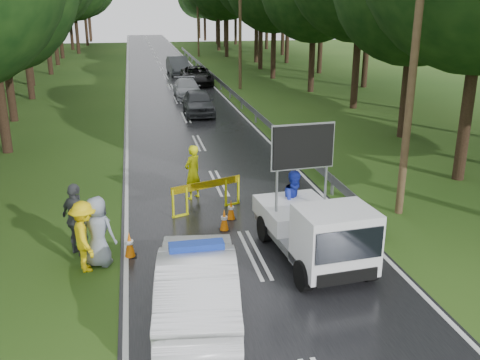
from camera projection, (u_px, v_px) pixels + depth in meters
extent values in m
plane|color=#214313|center=(254.00, 254.00, 14.28)|extent=(160.00, 160.00, 0.00)
cube|color=black|center=(171.00, 87.00, 42.17)|extent=(7.00, 140.00, 0.02)
cylinder|color=gray|center=(384.00, 231.00, 14.85)|extent=(0.12, 0.12, 0.70)
cube|color=gray|center=(217.00, 79.00, 42.69)|extent=(0.05, 60.00, 0.30)
cylinder|color=#493522|center=(415.00, 53.00, 15.51)|extent=(0.24, 0.24, 10.00)
cylinder|color=#493522|center=(240.00, 22.00, 39.69)|extent=(0.24, 0.24, 10.00)
cylinder|color=#493522|center=(198.00, 14.00, 63.87)|extent=(0.24, 0.24, 10.00)
imported|color=silver|center=(197.00, 282.00, 11.34)|extent=(2.14, 4.79, 1.53)
cube|color=#1938A5|center=(196.00, 246.00, 11.07)|extent=(1.18, 0.45, 0.15)
cube|color=gray|center=(307.00, 236.00, 14.21)|extent=(2.08, 3.85, 0.22)
cube|color=white|center=(295.00, 212.00, 14.90)|extent=(2.03, 2.27, 0.49)
cube|color=white|center=(335.00, 240.00, 12.57)|extent=(1.88, 1.56, 1.50)
cube|color=black|center=(350.00, 246.00, 11.85)|extent=(1.63, 0.18, 0.75)
cube|color=black|center=(303.00, 147.00, 13.95)|extent=(1.68, 0.25, 1.15)
cylinder|color=black|center=(304.00, 276.00, 12.42)|extent=(0.31, 0.76, 0.74)
cylinder|color=black|center=(368.00, 266.00, 12.86)|extent=(0.31, 0.76, 0.74)
cylinder|color=black|center=(265.00, 229.00, 14.99)|extent=(0.31, 0.76, 0.74)
cylinder|color=black|center=(320.00, 222.00, 15.43)|extent=(0.31, 0.76, 0.74)
cube|color=#CFD60B|center=(173.00, 204.00, 16.51)|extent=(0.07, 0.07, 0.95)
cube|color=#CFD60B|center=(187.00, 201.00, 16.74)|extent=(0.07, 0.07, 0.95)
cube|color=#CFD60B|center=(226.00, 193.00, 17.45)|extent=(0.07, 0.07, 0.95)
cube|color=#CFD60B|center=(238.00, 191.00, 17.69)|extent=(0.07, 0.07, 0.95)
cube|color=#F2CC00|center=(206.00, 185.00, 16.96)|extent=(2.32, 0.90, 0.24)
imported|color=#EDF40D|center=(193.00, 172.00, 18.05)|extent=(0.81, 0.79, 1.88)
imported|color=#1C2EB7|center=(295.00, 202.00, 15.44)|extent=(1.09, 0.98, 1.86)
imported|color=yellow|center=(85.00, 236.00, 13.19)|extent=(0.96, 1.31, 1.82)
imported|color=#44464D|center=(77.00, 219.00, 14.03)|extent=(1.10, 1.20, 1.97)
imported|color=#858FA0|center=(98.00, 232.00, 13.44)|extent=(1.07, 0.93, 1.85)
imported|color=#3A3D42|center=(198.00, 102.00, 31.78)|extent=(1.83, 4.32, 1.46)
imported|color=#AEAFB6|center=(187.00, 88.00, 37.38)|extent=(1.81, 4.40, 1.28)
imported|color=black|center=(197.00, 76.00, 43.19)|extent=(2.56, 5.31, 1.46)
imported|color=#43474B|center=(178.00, 66.00, 49.25)|extent=(1.96, 4.97, 1.61)
cube|color=black|center=(170.00, 351.00, 10.32)|extent=(0.32, 0.32, 0.03)
cone|color=orange|center=(170.00, 336.00, 10.21)|extent=(0.26, 0.26, 0.66)
cube|color=black|center=(224.00, 230.00, 15.77)|extent=(0.32, 0.32, 0.03)
cone|color=orange|center=(224.00, 220.00, 15.67)|extent=(0.26, 0.26, 0.66)
cube|color=black|center=(231.00, 219.00, 16.57)|extent=(0.31, 0.31, 0.03)
cone|color=orange|center=(231.00, 209.00, 16.47)|extent=(0.25, 0.25, 0.63)
cube|color=black|center=(130.00, 256.00, 14.14)|extent=(0.34, 0.34, 0.03)
cone|color=orange|center=(129.00, 244.00, 14.03)|extent=(0.28, 0.28, 0.70)
cube|color=black|center=(321.00, 225.00, 16.11)|extent=(0.31, 0.31, 0.03)
cone|color=orange|center=(321.00, 215.00, 16.01)|extent=(0.25, 0.25, 0.63)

